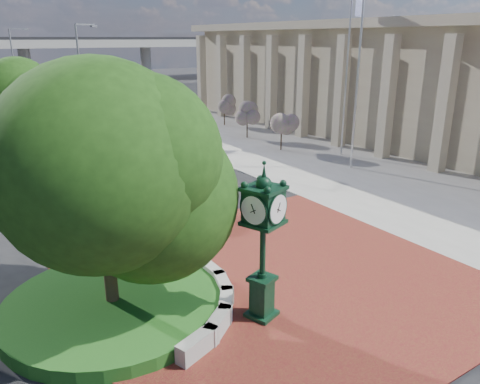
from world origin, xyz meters
name	(u,v)px	position (x,y,z in m)	size (l,w,h in m)	color
ground	(257,266)	(0.00, 0.00, 0.00)	(200.00, 200.00, 0.00)	black
plaza	(275,278)	(0.00, -1.00, 0.02)	(12.00, 12.00, 0.04)	maroon
sidewalk	(364,150)	(16.00, 10.00, 0.02)	(20.00, 50.00, 0.04)	#9E9B93
planter_wall	(186,281)	(-2.71, 0.00, 0.27)	(2.96, 6.77, 0.54)	#9E9B93
grass_bed	(113,305)	(-5.00, 0.00, 0.20)	(6.10, 6.10, 0.40)	#154614
civic_building	(417,79)	(23.60, 12.00, 4.33)	(17.35, 44.00, 8.60)	tan
tree_planter	(102,186)	(-5.00, 0.00, 3.72)	(5.20, 5.20, 6.33)	#38281C
tree_street	(23,113)	(-4.00, 18.00, 3.24)	(4.40, 4.40, 5.45)	#38281C
post_clock	(263,237)	(-1.63, -2.51, 2.42)	(1.13, 1.13, 4.41)	black
parked_car	(84,108)	(4.44, 36.53, 0.67)	(1.59, 3.94, 1.34)	#5B120D
flagpole_a	(358,69)	(11.95, 7.27, 5.71)	(1.73, 0.34, 11.14)	silver
flagpole_b	(346,76)	(13.79, 9.94, 5.09)	(1.50, 0.58, 9.92)	silver
street_lamp_near	(83,73)	(1.47, 24.73, 4.90)	(1.80, 0.81, 8.36)	slate
street_lamp_far	(16,65)	(-0.83, 39.36, 4.84)	(1.85, 0.23, 8.26)	slate
shrub_near	(281,127)	(11.29, 13.19, 1.59)	(1.20, 1.20, 2.20)	#38281C
shrub_mid	(247,118)	(11.67, 17.93, 1.59)	(1.20, 1.20, 2.20)	#38281C
shrub_far	(224,107)	(13.03, 23.51, 1.59)	(1.20, 1.20, 2.20)	#38281C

